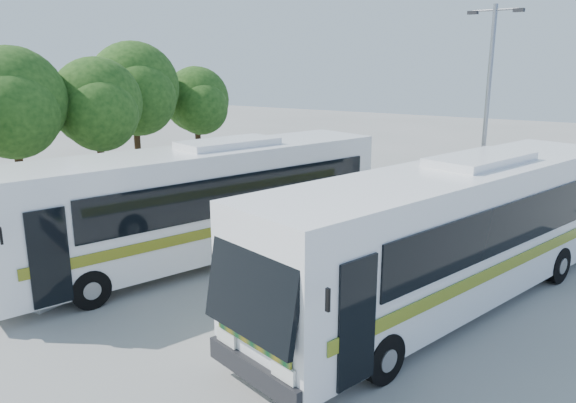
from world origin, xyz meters
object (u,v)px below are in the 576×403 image
Objects in this scene: tree_far_e at (197,100)px; lamppost at (487,110)px; coach_adjacent at (452,232)px; tree_far_b at (13,101)px; tree_far_d at (135,87)px; coach_main at (201,201)px; tree_far_c at (98,103)px.

lamppost reaches higher than tree_far_e.
tree_far_e is at bearing 163.49° from coach_adjacent.
tree_far_b is 7.61m from tree_far_d.
coach_main is at bearing -37.79° from tree_far_d.
coach_main is at bearing -27.72° from tree_far_c.
tree_far_b reaches higher than tree_far_c.
tree_far_b is at bearing -102.91° from tree_far_c.
lamppost is at bearing 18.25° from tree_far_b.
tree_far_e reaches higher than coach_adjacent.
tree_far_c reaches higher than coach_main.
tree_far_c reaches higher than tree_far_e.
tree_far_c reaches higher than coach_adjacent.
tree_far_e is at bearing 93.54° from tree_far_c.
tree_far_e reaches higher than coach_main.
tree_far_e is (0.39, 12.10, -0.68)m from tree_far_b.
lamppost is (18.47, -5.88, 0.66)m from tree_far_e.
tree_far_b is 19.95m from coach_adjacent.
tree_far_d is at bearing 161.92° from coach_main.
tree_far_e is 0.44× the size of coach_adjacent.
coach_adjacent is at bearing -15.29° from tree_far_c.
tree_far_b reaches higher than coach_main.
tree_far_d is (-0.30, 7.60, 0.25)m from tree_far_b.
tree_far_b is 12.13m from tree_far_e.
tree_far_c is at bearing 171.99° from coach_main.
tree_far_d is at bearing -172.45° from lamppost.
tree_far_b is 0.84× the size of lamppost.
coach_adjacent reaches higher than coach_main.
tree_far_d reaches higher than coach_adjacent.
coach_main is (12.30, -9.54, -2.82)m from tree_far_d.
tree_far_c is at bearing -160.98° from lamppost.
lamppost is at bearing -4.12° from tree_far_d.
lamppost is (19.16, -1.38, -0.27)m from tree_far_d.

